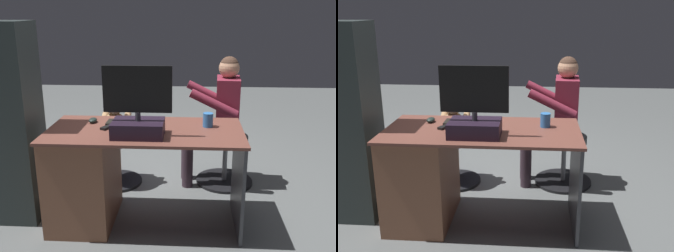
# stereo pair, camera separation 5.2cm
# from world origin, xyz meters

# --- Properties ---
(ground_plane) EXTENTS (10.00, 10.00, 0.00)m
(ground_plane) POSITION_xyz_m (0.00, 0.00, 0.00)
(ground_plane) COLOR slate
(desk) EXTENTS (1.42, 0.69, 0.74)m
(desk) POSITION_xyz_m (0.38, 0.38, 0.39)
(desk) COLOR brown
(desk) RESTS_ON ground_plane
(monitor) EXTENTS (0.46, 0.25, 0.48)m
(monitor) POSITION_xyz_m (0.03, 0.52, 0.87)
(monitor) COLOR black
(monitor) RESTS_ON desk
(keyboard) EXTENTS (0.42, 0.14, 0.02)m
(keyboard) POSITION_xyz_m (0.09, 0.25, 0.75)
(keyboard) COLOR black
(keyboard) RESTS_ON desk
(computer_mouse) EXTENTS (0.06, 0.10, 0.04)m
(computer_mouse) POSITION_xyz_m (0.42, 0.22, 0.76)
(computer_mouse) COLOR #1F2C28
(computer_mouse) RESTS_ON desk
(cup) EXTENTS (0.07, 0.07, 0.10)m
(cup) POSITION_xyz_m (-0.46, 0.28, 0.79)
(cup) COLOR #3372BF
(cup) RESTS_ON desk
(tv_remote) EXTENTS (0.11, 0.15, 0.02)m
(tv_remote) POSITION_xyz_m (0.27, 0.35, 0.75)
(tv_remote) COLOR black
(tv_remote) RESTS_ON desk
(office_chair_teddy) EXTENTS (0.47, 0.47, 0.46)m
(office_chair_teddy) POSITION_xyz_m (0.35, -0.29, 0.27)
(office_chair_teddy) COLOR black
(office_chair_teddy) RESTS_ON ground_plane
(teddy_bear) EXTENTS (0.27, 0.27, 0.38)m
(teddy_bear) POSITION_xyz_m (0.35, -0.30, 0.63)
(teddy_bear) COLOR tan
(teddy_bear) RESTS_ON office_chair_teddy
(visitor_chair) EXTENTS (0.53, 0.53, 0.46)m
(visitor_chair) POSITION_xyz_m (-0.66, -0.36, 0.26)
(visitor_chair) COLOR black
(visitor_chair) RESTS_ON ground_plane
(person) EXTENTS (0.52, 0.50, 1.18)m
(person) POSITION_xyz_m (-0.58, -0.35, 0.69)
(person) COLOR maroon
(person) RESTS_ON ground_plane
(equipment_rack) EXTENTS (0.44, 0.36, 1.50)m
(equipment_rack) POSITION_xyz_m (1.03, 0.34, 0.75)
(equipment_rack) COLOR #2A3433
(equipment_rack) RESTS_ON ground_plane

